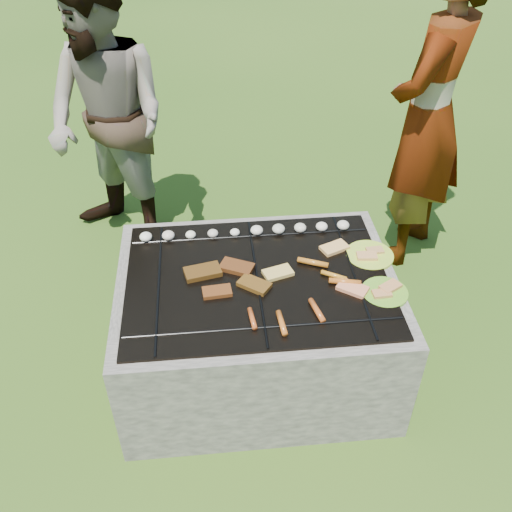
% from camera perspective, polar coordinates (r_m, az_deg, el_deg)
% --- Properties ---
extents(lawn, '(60.00, 60.00, 0.00)m').
position_cam_1_polar(lawn, '(3.06, 0.09, -10.86)').
color(lawn, '#264D13').
rests_on(lawn, ground).
extents(fire_pit, '(1.30, 1.00, 0.62)m').
position_cam_1_polar(fire_pit, '(2.85, 0.10, -7.19)').
color(fire_pit, '#9E968C').
rests_on(fire_pit, ground).
extents(mushrooms, '(1.06, 0.06, 0.04)m').
position_cam_1_polar(mushrooms, '(2.88, -0.59, 2.54)').
color(mushrooms, white).
rests_on(mushrooms, fire_pit).
extents(pork_slabs, '(0.40, 0.28, 0.02)m').
position_cam_1_polar(pork_slabs, '(2.62, -3.04, -2.04)').
color(pork_slabs, brown).
rests_on(pork_slabs, fire_pit).
extents(sausages, '(0.53, 0.49, 0.03)m').
position_cam_1_polar(sausages, '(2.55, 5.56, -3.58)').
color(sausages, orange).
rests_on(sausages, fire_pit).
extents(bread_on_grate, '(0.47, 0.43, 0.02)m').
position_cam_1_polar(bread_on_grate, '(2.68, 6.53, -1.31)').
color(bread_on_grate, '#E7D176').
rests_on(bread_on_grate, fire_pit).
extents(plate_far, '(0.27, 0.27, 0.03)m').
position_cam_1_polar(plate_far, '(2.81, 11.29, 0.08)').
color(plate_far, yellow).
rests_on(plate_far, fire_pit).
extents(plate_near, '(0.21, 0.21, 0.03)m').
position_cam_1_polar(plate_near, '(2.62, 12.78, -3.52)').
color(plate_near, '#9DC72F').
rests_on(plate_near, fire_pit).
extents(cook, '(0.78, 0.81, 1.87)m').
position_cam_1_polar(cook, '(3.45, 16.87, 13.15)').
color(cook, gray).
rests_on(cook, ground).
extents(bystander, '(1.05, 1.04, 1.71)m').
position_cam_1_polar(bystander, '(3.55, -14.57, 12.88)').
color(bystander, gray).
rests_on(bystander, ground).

